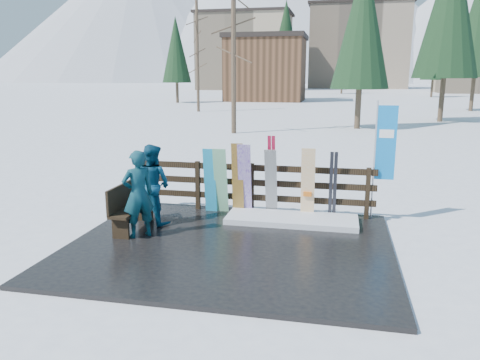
% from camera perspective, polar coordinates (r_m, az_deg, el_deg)
% --- Properties ---
extents(ground, '(700.00, 700.00, 0.00)m').
position_cam_1_polar(ground, '(8.96, -1.22, -8.26)').
color(ground, white).
rests_on(ground, ground).
extents(deck, '(6.00, 5.00, 0.08)m').
position_cam_1_polar(deck, '(8.94, -1.22, -8.02)').
color(deck, black).
rests_on(deck, ground).
extents(fence, '(5.60, 0.10, 1.15)m').
position_cam_1_polar(fence, '(10.81, 1.43, -0.53)').
color(fence, black).
rests_on(fence, deck).
extents(snow_patch, '(2.82, 1.00, 0.12)m').
position_cam_1_polar(snow_patch, '(10.25, 6.30, -4.79)').
color(snow_patch, white).
rests_on(snow_patch, deck).
extents(bench, '(0.41, 1.50, 0.97)m').
position_cam_1_polar(bench, '(9.88, -13.30, -2.97)').
color(bench, black).
rests_on(bench, deck).
extents(snowboard_0, '(0.27, 0.23, 1.51)m').
position_cam_1_polar(snowboard_0, '(10.78, -3.69, -0.06)').
color(snowboard_0, '#1E99CA').
rests_on(snowboard_0, deck).
extents(snowboard_1, '(0.30, 0.30, 1.52)m').
position_cam_1_polar(snowboard_1, '(10.72, -2.37, -0.10)').
color(snowboard_1, silver).
rests_on(snowboard_1, deck).
extents(snowboard_2, '(0.26, 0.20, 1.65)m').
position_cam_1_polar(snowboard_2, '(10.61, -0.29, 0.15)').
color(snowboard_2, gold).
rests_on(snowboard_2, deck).
extents(snowboard_3, '(0.30, 0.30, 1.63)m').
position_cam_1_polar(snowboard_3, '(10.58, 0.58, 0.07)').
color(snowboard_3, silver).
rests_on(snowboard_3, deck).
extents(snowboard_4, '(0.26, 0.42, 1.54)m').
position_cam_1_polar(snowboard_4, '(10.49, 3.80, -0.32)').
color(snowboard_4, black).
rests_on(snowboard_4, deck).
extents(snowboard_5, '(0.30, 0.21, 1.59)m').
position_cam_1_polar(snowboard_5, '(10.41, 8.27, -0.41)').
color(snowboard_5, white).
rests_on(snowboard_5, deck).
extents(ski_pair_a, '(0.16, 0.29, 1.83)m').
position_cam_1_polar(ski_pair_a, '(10.53, 3.87, 0.54)').
color(ski_pair_a, '#A31433').
rests_on(ski_pair_a, deck).
extents(ski_pair_b, '(0.17, 0.20, 1.52)m').
position_cam_1_polar(ski_pair_b, '(10.46, 11.26, -0.64)').
color(ski_pair_b, black).
rests_on(ski_pair_b, deck).
extents(rental_flag, '(0.45, 0.04, 2.60)m').
position_cam_1_polar(rental_flag, '(10.55, 17.06, 3.84)').
color(rental_flag, silver).
rests_on(rental_flag, deck).
extents(person_front, '(0.74, 0.73, 1.72)m').
position_cam_1_polar(person_front, '(9.29, -12.31, -1.69)').
color(person_front, '#105856').
rests_on(person_front, deck).
extents(person_back, '(1.00, 0.89, 1.72)m').
position_cam_1_polar(person_back, '(10.09, -10.63, -0.52)').
color(person_back, navy).
rests_on(person_back, deck).
extents(resort_buildings, '(73.00, 87.60, 22.60)m').
position_cam_1_polar(resort_buildings, '(123.74, 12.01, 15.29)').
color(resort_buildings, tan).
rests_on(resort_buildings, ground).
extents(trees, '(41.92, 68.94, 12.98)m').
position_cam_1_polar(trees, '(57.83, 14.31, 14.71)').
color(trees, '#382B1E').
rests_on(trees, ground).
extents(mountains, '(520.00, 260.00, 120.00)m').
position_cam_1_polar(mountains, '(340.06, 10.45, 20.23)').
color(mountains, white).
rests_on(mountains, ground).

